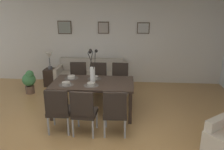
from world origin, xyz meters
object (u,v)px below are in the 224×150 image
dining_table (93,85)px  side_table (51,77)px  dining_chair_far_left (84,110)px  table_lamp (49,57)px  sofa (90,77)px  potted_plant (29,81)px  dining_chair_far_right (98,79)px  dining_chair_mid_left (115,111)px  centerpiece_vase (93,70)px  bowl_far_right (94,77)px  dining_chair_mid_right (120,79)px  dining_chair_near_right (78,78)px  framed_picture_right (143,28)px  framed_picture_left (65,27)px  bowl_near_right (71,77)px  framed_picture_center (103,28)px  bowl_far_left (91,84)px  dining_chair_near_left (59,108)px  bowl_near_left (66,83)px

dining_table → side_table: size_ratio=3.46×
dining_chair_far_left → table_lamp: size_ratio=1.80×
sofa → potted_plant: bearing=-156.7°
dining_chair_far_right → dining_chair_mid_left: (0.56, -1.80, 0.00)m
centerpiece_vase → bowl_far_right: size_ratio=4.32×
potted_plant → sofa: bearing=23.3°
dining_chair_mid_right → table_lamp: size_ratio=1.80×
dining_chair_near_right → table_lamp: size_ratio=1.80×
potted_plant → framed_picture_right: bearing=20.4°
side_table → framed_picture_left: (0.37, 0.51, 1.44)m
dining_chair_mid_left → potted_plant: 3.15m
dining_chair_mid_left → side_table: 3.34m
bowl_near_right → sofa: bearing=83.0°
side_table → framed_picture_center: size_ratio=1.47×
dining_chair_far_left → bowl_far_left: 0.76m
dining_chair_mid_right → table_lamp: 2.28m
dining_chair_near_right → bowl_far_left: 1.28m
dining_chair_far_right → potted_plant: size_ratio=1.37×
bowl_near_right → framed_picture_right: 2.77m
dining_chair_near_left → dining_chair_far_left: size_ratio=1.00×
dining_chair_mid_right → framed_picture_left: size_ratio=2.19×
dining_chair_far_right → bowl_far_right: dining_chair_far_right is taller
bowl_far_left → bowl_far_right: bearing=90.0°
dining_chair_far_right → framed_picture_left: 2.11m
dining_table → dining_chair_near_left: (-0.52, -0.89, -0.16)m
dining_chair_near_left → bowl_near_left: dining_chair_near_left is taller
bowl_far_left → framed_picture_right: bearing=63.7°
dining_chair_mid_right → potted_plant: dining_chair_mid_right is taller
dining_chair_near_right → framed_picture_left: 1.86m
dining_chair_far_right → bowl_far_right: 0.73m
framed_picture_center → bowl_far_left: bearing=-90.0°
bowl_far_right → framed_picture_left: bearing=121.3°
bowl_near_right → framed_picture_center: size_ratio=0.48×
dining_chair_mid_right → dining_chair_mid_left: bearing=-90.3°
potted_plant → dining_table: bearing=-27.7°
bowl_far_left → sofa: bowl_far_left is taller
dining_chair_far_left → centerpiece_vase: bearing=88.1°
dining_chair_near_right → framed_picture_left: bearing=116.8°
dining_chair_near_left → framed_picture_right: framed_picture_right is taller
dining_chair_mid_right → sofa: size_ratio=0.47×
bowl_far_left → bowl_far_right: 0.45m
dining_table → table_lamp: 2.30m
bowl_near_right → table_lamp: 1.78m
dining_table → dining_chair_mid_left: (0.55, -0.90, -0.16)m
bowl_near_right → dining_chair_far_right: bearing=51.8°
dining_chair_far_right → centerpiece_vase: 1.04m
dining_chair_far_right → potted_plant: dining_chair_far_right is taller
dining_chair_far_left → bowl_far_left: dining_chair_far_left is taller
table_lamp → dining_chair_near_left: bearing=-68.0°
bowl_near_right → framed_picture_center: (0.54, 1.96, 0.92)m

